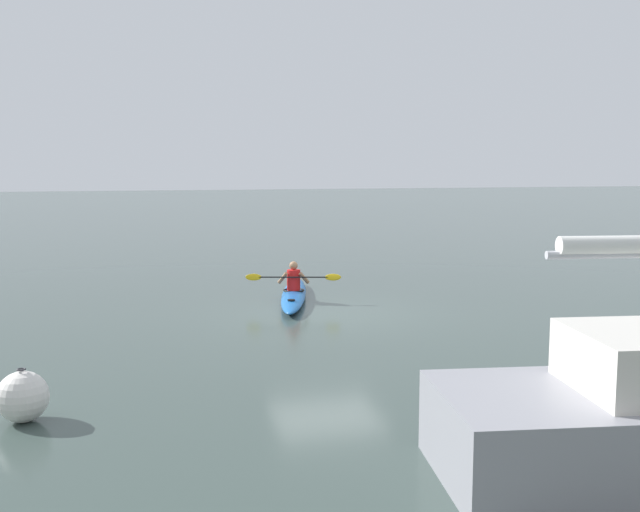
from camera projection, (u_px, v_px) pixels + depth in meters
The scene contains 4 objects.
ground_plane at pixel (327, 314), 17.00m from camera, with size 160.00×160.00×0.00m, color #384742.
kayak at pixel (294, 295), 18.67m from camera, with size 1.79×4.77×0.29m.
kayaker at pixel (294, 278), 18.47m from camera, with size 2.30×0.68×0.72m.
mooring_buoy_red_near at pixel (23, 397), 9.88m from camera, with size 0.69×0.69×0.73m.
Camera 1 is at (4.30, 16.14, 3.45)m, focal length 41.60 mm.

